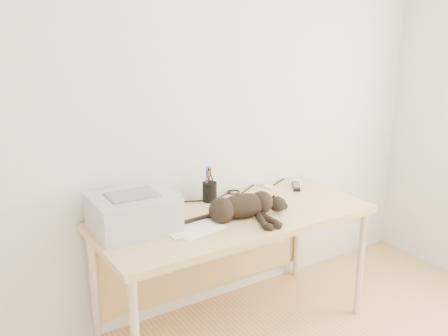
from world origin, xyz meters
TOP-DOWN VIEW (x-y plane):
  - wall_back at (0.00, 1.75)m, footprint 3.50×0.00m
  - desk at (0.00, 1.48)m, footprint 1.60×0.70m
  - printer at (-0.56, 1.50)m, footprint 0.43×0.37m
  - papers at (-0.29, 1.33)m, footprint 0.32×0.24m
  - cat at (-0.00, 1.32)m, footprint 0.63×0.36m
  - mug at (-0.25, 1.67)m, footprint 0.15×0.15m
  - pen_cup at (-0.01, 1.65)m, footprint 0.09×0.09m
  - remote_grey at (0.14, 1.53)m, footprint 0.13×0.16m
  - remote_black at (0.61, 1.56)m, footprint 0.13×0.16m
  - mouse at (0.46, 1.67)m, footprint 0.07×0.11m
  - cable_tangle at (0.00, 1.70)m, footprint 1.36×0.09m

SIDE VIEW (x-z plane):
  - desk at x=0.00m, z-range 0.24..0.98m
  - papers at x=-0.29m, z-range 0.74..0.75m
  - cable_tangle at x=0.00m, z-range 0.74..0.75m
  - remote_black at x=0.61m, z-range 0.74..0.76m
  - remote_grey at x=0.14m, z-range 0.74..0.76m
  - mouse at x=0.46m, z-range 0.74..0.78m
  - mug at x=-0.25m, z-range 0.74..0.84m
  - pen_cup at x=-0.01m, z-range 0.69..0.92m
  - cat at x=0.00m, z-range 0.73..0.88m
  - printer at x=-0.56m, z-range 0.74..0.94m
  - wall_back at x=0.00m, z-range -0.45..3.05m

